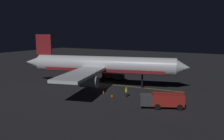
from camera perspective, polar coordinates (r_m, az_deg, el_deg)
name	(u,v)px	position (r m, az deg, el deg)	size (l,w,h in m)	color
ground_plane	(104,86)	(50.86, -1.96, -3.83)	(180.00, 180.00, 0.20)	black
apron_guide_stripe	(125,86)	(50.53, 3.02, -3.81)	(0.24, 24.52, 0.01)	gold
airliner	(101,66)	(50.24, -2.63, 1.07)	(32.54, 35.11, 10.68)	silver
baggage_truck	(163,100)	(36.79, 12.04, -7.03)	(4.54, 6.64, 2.19)	maroon
catering_truck	(112,74)	(57.29, 0.04, -0.98)	(3.78, 6.11, 2.47)	maroon
ground_crew_worker	(126,92)	(42.03, 3.38, -5.22)	(0.40, 0.40, 1.74)	black
traffic_cone_near_left	(112,96)	(42.04, -0.01, -6.10)	(0.50, 0.50, 0.55)	#EA590F
traffic_cone_near_right	(103,92)	(44.42, -2.04, -5.27)	(0.50, 0.50, 0.55)	#EA590F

